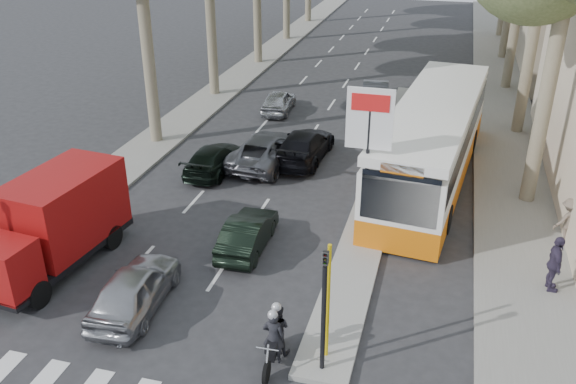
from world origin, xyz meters
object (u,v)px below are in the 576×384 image
Objects in this scene: red_truck at (54,222)px; silver_hatchback at (135,288)px; city_bus at (433,140)px; dark_hatchback at (248,233)px; motorcycle at (275,334)px.

silver_hatchback is at bearing -16.57° from red_truck.
city_bus is at bearing 47.36° from red_truck.
red_truck is at bearing -132.53° from city_bus.
dark_hatchback is 9.27m from city_bus.
motorcycle is (8.04, -2.46, -0.82)m from red_truck.
motorcycle is (2.45, -5.04, 0.17)m from dark_hatchback.
dark_hatchback is 1.82× the size of motorcycle.
red_truck is 14.93m from city_bus.
dark_hatchback is at bearing -121.60° from city_bus.
red_truck is 0.43× the size of city_bus.
motorcycle is at bearing 114.50° from dark_hatchback.
red_truck is 8.45m from motorcycle.
silver_hatchback is 3.90m from red_truck.
red_truck is at bearing -26.29° from silver_hatchback.
dark_hatchback is at bearing -120.90° from silver_hatchback.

